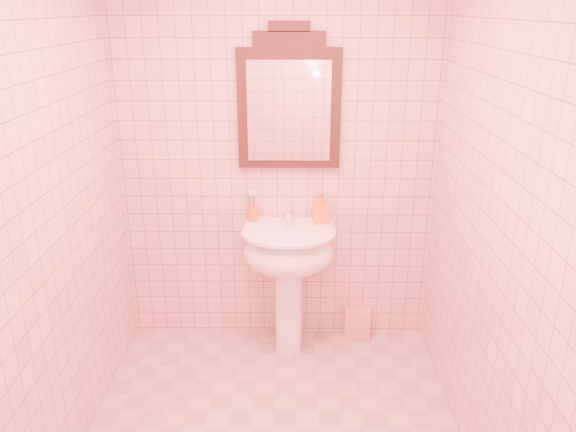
{
  "coord_description": "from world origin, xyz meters",
  "views": [
    {
      "loc": [
        0.11,
        -2.32,
        2.16
      ],
      "look_at": [
        0.08,
        0.55,
        1.08
      ],
      "focal_mm": 35.0,
      "sensor_mm": 36.0,
      "label": 1
    }
  ],
  "objects_px": {
    "pedestal_sink": "(289,260)",
    "toothbrush_cup": "(253,213)",
    "soap_dispenser": "(321,207)",
    "mirror": "(289,103)",
    "towel": "(357,324)"
  },
  "relations": [
    {
      "from": "mirror",
      "to": "towel",
      "type": "height_order",
      "value": "mirror"
    },
    {
      "from": "toothbrush_cup",
      "to": "towel",
      "type": "distance_m",
      "value": 1.07
    },
    {
      "from": "toothbrush_cup",
      "to": "towel",
      "type": "relative_size",
      "value": 0.84
    },
    {
      "from": "mirror",
      "to": "soap_dispenser",
      "type": "height_order",
      "value": "mirror"
    },
    {
      "from": "mirror",
      "to": "soap_dispenser",
      "type": "distance_m",
      "value": 0.68
    },
    {
      "from": "pedestal_sink",
      "to": "mirror",
      "type": "height_order",
      "value": "mirror"
    },
    {
      "from": "pedestal_sink",
      "to": "toothbrush_cup",
      "type": "xyz_separation_m",
      "value": [
        -0.23,
        0.17,
        0.25
      ]
    },
    {
      "from": "mirror",
      "to": "toothbrush_cup",
      "type": "bearing_deg",
      "value": -173.12
    },
    {
      "from": "pedestal_sink",
      "to": "toothbrush_cup",
      "type": "height_order",
      "value": "toothbrush_cup"
    },
    {
      "from": "soap_dispenser",
      "to": "towel",
      "type": "bearing_deg",
      "value": -4.74
    },
    {
      "from": "mirror",
      "to": "toothbrush_cup",
      "type": "distance_m",
      "value": 0.73
    },
    {
      "from": "pedestal_sink",
      "to": "towel",
      "type": "bearing_deg",
      "value": 19.7
    },
    {
      "from": "soap_dispenser",
      "to": "mirror",
      "type": "bearing_deg",
      "value": 154.58
    },
    {
      "from": "pedestal_sink",
      "to": "towel",
      "type": "distance_m",
      "value": 0.75
    },
    {
      "from": "mirror",
      "to": "toothbrush_cup",
      "type": "relative_size",
      "value": 4.89
    }
  ]
}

